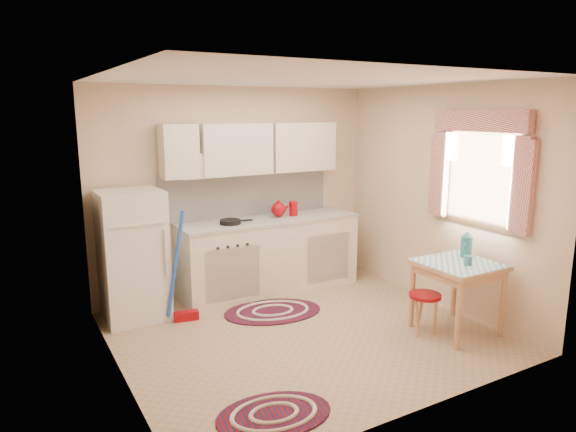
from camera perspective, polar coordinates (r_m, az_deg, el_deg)
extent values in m
plane|color=tan|center=(5.35, 1.91, -12.81)|extent=(3.60, 3.60, 0.00)
cube|color=silver|center=(4.88, 2.11, 14.99)|extent=(3.60, 3.20, 0.04)
cube|color=#D0AE8D|center=(6.36, -5.62, 2.86)|extent=(3.60, 0.04, 2.50)
cube|color=#D0AE8D|center=(3.74, 15.06, -3.70)|extent=(3.60, 0.04, 2.50)
cube|color=#D0AE8D|center=(4.32, -18.75, -1.89)|extent=(0.04, 3.20, 2.50)
cube|color=#D0AE8D|center=(6.10, 16.55, 2.05)|extent=(0.04, 3.20, 2.50)
cube|color=white|center=(6.41, -4.53, 2.45)|extent=(2.25, 0.03, 0.55)
cube|color=silver|center=(6.21, -4.02, 7.50)|extent=(2.25, 0.33, 0.60)
cube|color=white|center=(5.68, 20.58, 4.18)|extent=(0.04, 0.85, 0.95)
cube|color=silver|center=(5.72, -16.86, -4.23)|extent=(0.65, 0.60, 1.40)
cube|color=silver|center=(6.39, -2.03, -4.48)|extent=(2.25, 0.60, 0.88)
cube|color=#AFACA6|center=(6.28, -2.06, -0.45)|extent=(2.27, 0.62, 0.04)
cylinder|color=black|center=(6.00, -6.43, -0.65)|extent=(0.29, 0.29, 0.05)
cylinder|color=#92050D|center=(6.42, 0.60, 0.74)|extent=(0.11, 0.11, 0.16)
cube|color=tan|center=(5.52, 18.23, -8.58)|extent=(0.72, 0.72, 0.72)
cylinder|color=#92050D|center=(5.43, 14.88, -10.45)|extent=(0.42, 0.42, 0.42)
cylinder|color=#2A7180|center=(5.34, 19.36, -4.72)|extent=(0.09, 0.09, 0.10)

